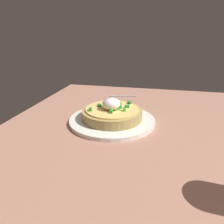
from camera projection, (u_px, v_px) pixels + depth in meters
dining_table at (149, 137)px, 55.24cm from camera, size 94.34×84.85×2.39cm
plate at (112, 120)px, 61.72cm from camera, size 25.37×25.37×1.15cm
pizza at (112, 113)px, 60.78cm from camera, size 17.80×17.80×6.57cm
fork at (120, 96)px, 85.85cm from camera, size 2.80×10.84×0.50cm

